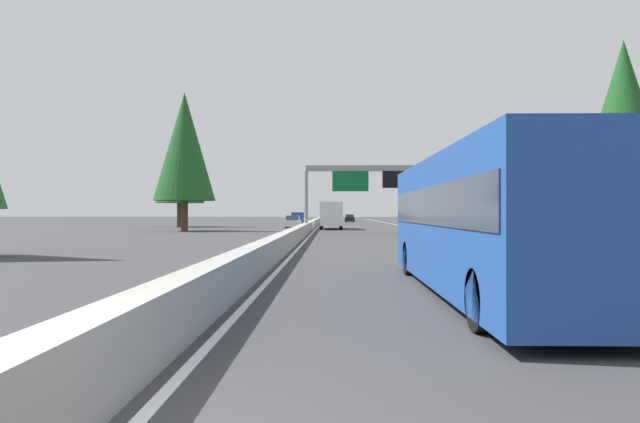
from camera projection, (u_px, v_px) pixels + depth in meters
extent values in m
plane|color=#38383A|center=(314.00, 229.00, 64.13)|extent=(320.00, 320.00, 0.00)
cube|color=#9E9B93|center=(316.00, 222.00, 84.13)|extent=(180.00, 0.56, 0.90)
cube|color=silver|center=(404.00, 226.00, 73.89)|extent=(160.00, 0.16, 0.01)
cube|color=silver|center=(318.00, 226.00, 74.12)|extent=(160.00, 0.16, 0.01)
cylinder|color=gray|center=(306.00, 202.00, 50.08)|extent=(0.36, 0.36, 5.52)
cylinder|color=gray|center=(445.00, 202.00, 49.83)|extent=(0.36, 0.36, 5.52)
cube|color=gray|center=(375.00, 168.00, 49.96)|extent=(0.50, 12.32, 0.50)
cube|color=#0C602D|center=(350.00, 181.00, 49.85)|extent=(0.12, 3.20, 1.90)
cube|color=black|center=(406.00, 179.00, 49.75)|extent=(0.16, 4.20, 1.50)
cube|color=#1E4793|center=(483.00, 222.00, 12.76)|extent=(11.50, 2.50, 2.90)
cube|color=#2D3847|center=(483.00, 206.00, 12.76)|extent=(11.04, 2.55, 0.84)
cylinder|color=black|center=(410.00, 258.00, 16.80)|extent=(1.00, 0.30, 1.00)
cylinder|color=black|center=(484.00, 258.00, 16.76)|extent=(1.00, 0.30, 1.00)
cylinder|color=black|center=(482.00, 300.00, 8.75)|extent=(1.00, 0.30, 1.00)
cylinder|color=black|center=(625.00, 301.00, 8.71)|extent=(1.00, 0.30, 1.00)
cube|color=silver|center=(488.00, 242.00, 25.31)|extent=(4.40, 1.80, 0.76)
cube|color=#2D3847|center=(489.00, 227.00, 25.09)|extent=(2.46, 1.51, 0.56)
cylinder|color=black|center=(463.00, 245.00, 26.73)|extent=(0.64, 0.22, 0.64)
cylinder|color=black|center=(497.00, 245.00, 26.70)|extent=(0.64, 0.22, 0.64)
cylinder|color=black|center=(479.00, 249.00, 23.92)|extent=(0.64, 0.22, 0.64)
cylinder|color=black|center=(516.00, 249.00, 23.89)|extent=(0.64, 0.22, 0.64)
cube|color=white|center=(331.00, 214.00, 61.49)|extent=(6.12, 2.40, 2.50)
cube|color=#AD931E|center=(331.00, 216.00, 65.74)|extent=(2.38, 2.30, 1.90)
cylinder|color=black|center=(322.00, 224.00, 65.59)|extent=(0.90, 0.28, 0.90)
cylinder|color=black|center=(340.00, 224.00, 65.54)|extent=(0.90, 0.28, 0.90)
cylinder|color=black|center=(321.00, 226.00, 59.81)|extent=(0.90, 0.28, 0.90)
cylinder|color=black|center=(341.00, 226.00, 59.77)|extent=(0.90, 0.28, 0.90)
cube|color=black|center=(350.00, 219.00, 107.64)|extent=(4.40, 1.80, 0.76)
cube|color=#2D3847|center=(350.00, 216.00, 107.42)|extent=(2.46, 1.51, 0.56)
cylinder|color=black|center=(345.00, 220.00, 109.06)|extent=(0.64, 0.22, 0.64)
cylinder|color=black|center=(353.00, 220.00, 109.03)|extent=(0.64, 0.22, 0.64)
cylinder|color=black|center=(346.00, 220.00, 106.25)|extent=(0.64, 0.22, 0.64)
cylinder|color=black|center=(354.00, 220.00, 106.22)|extent=(0.64, 0.22, 0.64)
cube|color=silver|center=(293.00, 223.00, 68.92)|extent=(4.40, 1.80, 0.76)
cube|color=#2D3847|center=(293.00, 218.00, 68.70)|extent=(2.46, 1.51, 0.56)
cylinder|color=black|center=(288.00, 225.00, 70.34)|extent=(0.64, 0.22, 0.64)
cylinder|color=black|center=(300.00, 225.00, 70.31)|extent=(0.64, 0.22, 0.64)
cylinder|color=black|center=(286.00, 225.00, 67.53)|extent=(0.64, 0.22, 0.64)
cylinder|color=black|center=(299.00, 225.00, 67.50)|extent=(0.64, 0.22, 0.64)
cube|color=#1E4793|center=(298.00, 221.00, 82.84)|extent=(5.60, 2.00, 0.70)
cube|color=#1E4793|center=(298.00, 215.00, 83.85)|extent=(2.24, 1.84, 0.90)
cube|color=#2D3847|center=(298.00, 215.00, 83.85)|extent=(2.02, 1.92, 0.41)
cylinder|color=black|center=(293.00, 222.00, 84.71)|extent=(0.80, 0.28, 0.80)
cylinder|color=black|center=(304.00, 222.00, 84.67)|extent=(0.80, 0.28, 0.80)
cylinder|color=black|center=(291.00, 222.00, 81.01)|extent=(0.80, 0.28, 0.80)
cylinder|color=black|center=(303.00, 222.00, 80.98)|extent=(0.80, 0.28, 0.80)
cylinder|color=#4C3823|center=(624.00, 219.00, 37.09)|extent=(0.68, 0.68, 2.91)
cone|color=#194C1E|center=(624.00, 118.00, 37.10)|extent=(5.82, 5.82, 10.32)
cylinder|color=#4C3823|center=(483.00, 217.00, 70.46)|extent=(0.63, 0.63, 2.52)
cone|color=#194C1E|center=(483.00, 171.00, 70.47)|extent=(5.03, 5.03, 8.92)
cylinder|color=#4C3823|center=(494.00, 217.00, 71.30)|extent=(0.62, 0.62, 2.42)
cone|color=#194C1E|center=(494.00, 174.00, 71.31)|extent=(4.84, 4.84, 8.59)
cylinder|color=#4C3823|center=(184.00, 216.00, 55.86)|extent=(0.69, 0.69, 3.03)
cone|color=#194C1E|center=(184.00, 146.00, 55.87)|extent=(6.07, 6.07, 10.75)
cylinder|color=#4C3823|center=(180.00, 215.00, 71.98)|extent=(0.69, 0.69, 3.06)
cone|color=#194C1E|center=(180.00, 160.00, 71.99)|extent=(6.12, 6.12, 10.86)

